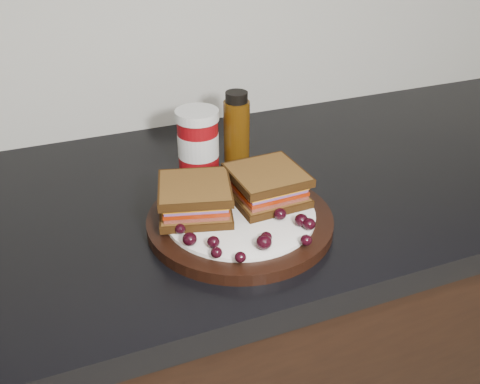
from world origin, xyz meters
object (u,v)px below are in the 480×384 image
object	(u,v)px
condiment_jar	(198,140)
oil_bottle	(237,127)
plate	(240,221)
sandwich_left	(195,199)

from	to	relation	value
condiment_jar	oil_bottle	world-z (taller)	oil_bottle
condiment_jar	oil_bottle	bearing A→B (deg)	4.88
plate	sandwich_left	xyz separation A→B (m)	(-0.06, 0.03, 0.04)
plate	condiment_jar	xyz separation A→B (m)	(0.00, 0.20, 0.05)
sandwich_left	condiment_jar	world-z (taller)	condiment_jar
condiment_jar	plate	bearing A→B (deg)	-90.03
sandwich_left	condiment_jar	bearing A→B (deg)	85.92
plate	oil_bottle	world-z (taller)	oil_bottle
plate	sandwich_left	bearing A→B (deg)	157.61
plate	condiment_jar	size ratio (longest dim) A/B	2.49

